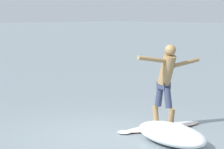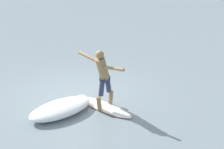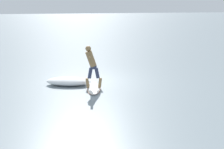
# 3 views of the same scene
# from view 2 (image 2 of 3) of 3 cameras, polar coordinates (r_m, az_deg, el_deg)

# --- Properties ---
(ground_plane) EXTENTS (200.00, 200.00, 0.00)m
(ground_plane) POSITION_cam_2_polar(r_m,az_deg,el_deg) (12.34, -5.36, -2.88)
(ground_plane) COLOR gray
(surfboard) EXTENTS (2.26, 1.02, 0.20)m
(surfboard) POSITION_cam_2_polar(r_m,az_deg,el_deg) (11.37, -1.20, -4.90)
(surfboard) COLOR white
(surfboard) RESTS_ON ground
(surfer) EXTENTS (1.69, 0.76, 1.83)m
(surfer) POSITION_cam_2_polar(r_m,az_deg,el_deg) (10.82, -1.41, 0.13)
(surfer) COLOR olive
(surfer) RESTS_ON surfboard
(wave_foam_at_tail) EXTENTS (1.60, 2.23, 0.36)m
(wave_foam_at_tail) POSITION_cam_2_polar(r_m,az_deg,el_deg) (11.03, -7.86, -5.19)
(wave_foam_at_tail) COLOR white
(wave_foam_at_tail) RESTS_ON ground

